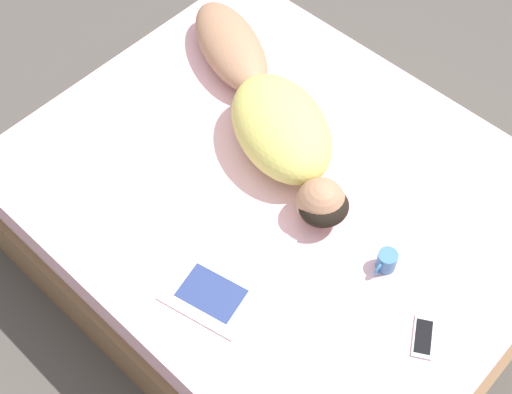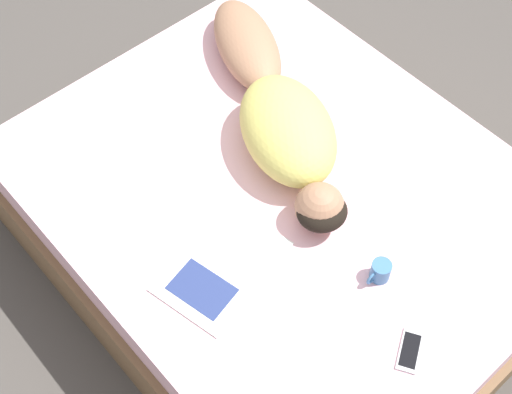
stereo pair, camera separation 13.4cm
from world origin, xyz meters
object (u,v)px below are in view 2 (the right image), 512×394
open_magazine (221,267)px  coffee_mug (380,271)px  cell_phone (410,351)px  person (278,111)px

open_magazine → coffee_mug: 0.55m
open_magazine → cell_phone: size_ratio=3.12×
coffee_mug → cell_phone: 0.29m
person → cell_phone: size_ratio=7.65×
person → cell_phone: person is taller
person → coffee_mug: (0.19, 0.73, -0.06)m
person → open_magazine: 0.68m
coffee_mug → cell_phone: bearing=63.6°
person → cell_phone: 1.04m
open_magazine → coffee_mug: (-0.39, 0.39, 0.04)m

